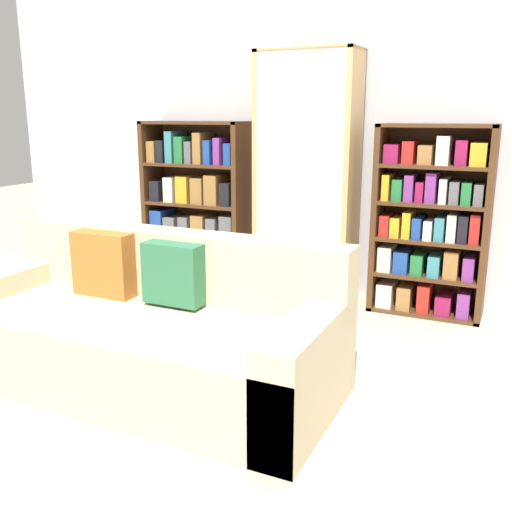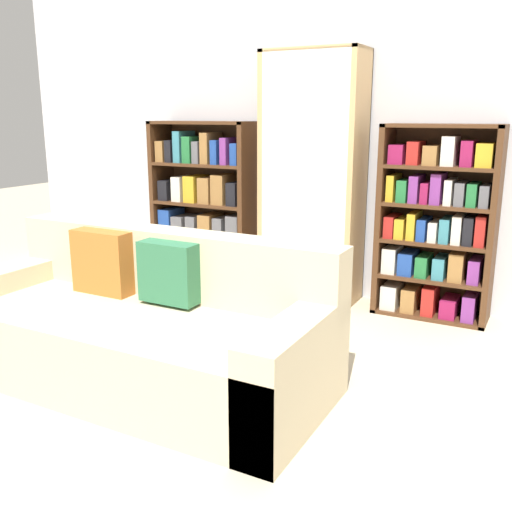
{
  "view_description": "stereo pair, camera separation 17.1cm",
  "coord_description": "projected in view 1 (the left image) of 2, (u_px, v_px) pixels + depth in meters",
  "views": [
    {
      "loc": [
        1.34,
        -1.88,
        1.39
      ],
      "look_at": [
        -0.14,
        1.26,
        0.53
      ],
      "focal_mm": 40.0,
      "sensor_mm": 36.0,
      "label": 1
    },
    {
      "loc": [
        1.49,
        -1.81,
        1.39
      ],
      "look_at": [
        -0.14,
        1.26,
        0.53
      ],
      "focal_mm": 40.0,
      "sensor_mm": 36.0,
      "label": 2
    }
  ],
  "objects": [
    {
      "name": "ground_plane",
      "position": [
        165.0,
        435.0,
        2.54
      ],
      "size": [
        16.0,
        16.0,
        0.0
      ],
      "primitive_type": "plane",
      "color": "beige"
    },
    {
      "name": "wall_back",
      "position": [
        336.0,
        120.0,
        4.31
      ],
      "size": [
        6.26,
        0.06,
        2.7
      ],
      "color": "silver",
      "rests_on": "ground"
    },
    {
      "name": "couch",
      "position": [
        146.0,
        333.0,
        3.0
      ],
      "size": [
        2.05,
        0.86,
        0.77
      ],
      "color": "beige",
      "rests_on": "ground"
    },
    {
      "name": "bookshelf_left",
      "position": [
        197.0,
        207.0,
        4.76
      ],
      "size": [
        0.9,
        0.32,
        1.34
      ],
      "color": "#4C2D19",
      "rests_on": "ground"
    },
    {
      "name": "display_cabinet",
      "position": [
        307.0,
        179.0,
        4.27
      ],
      "size": [
        0.74,
        0.36,
        1.84
      ],
      "color": "tan",
      "rests_on": "ground"
    },
    {
      "name": "bookshelf_right",
      "position": [
        430.0,
        224.0,
        3.98
      ],
      "size": [
        0.78,
        0.32,
        1.33
      ],
      "color": "#4C2D19",
      "rests_on": "ground"
    },
    {
      "name": "wine_bottle",
      "position": [
        333.0,
        305.0,
        3.84
      ],
      "size": [
        0.07,
        0.07,
        0.35
      ],
      "color": "#192333",
      "rests_on": "ground"
    }
  ]
}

